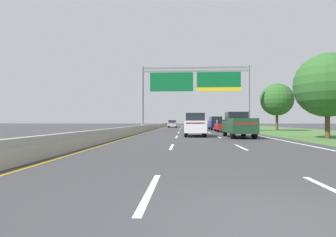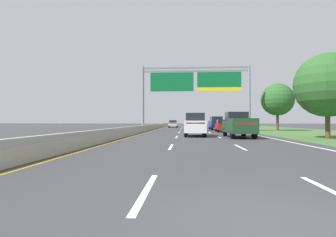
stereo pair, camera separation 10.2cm
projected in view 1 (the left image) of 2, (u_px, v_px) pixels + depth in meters
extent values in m
plane|color=#333335|center=(192.00, 131.00, 38.60)|extent=(220.00, 220.00, 0.00)
cube|color=white|center=(150.00, 191.00, 5.28)|extent=(0.14, 3.00, 0.01)
cube|color=white|center=(172.00, 147.00, 14.27)|extent=(0.14, 3.00, 0.01)
cube|color=white|center=(177.00, 137.00, 23.25)|extent=(0.14, 3.00, 0.01)
cube|color=white|center=(179.00, 132.00, 32.23)|extent=(0.14, 3.00, 0.01)
cube|color=white|center=(180.00, 130.00, 41.21)|extent=(0.14, 3.00, 0.01)
cube|color=white|center=(181.00, 128.00, 50.19)|extent=(0.14, 3.00, 0.01)
cube|color=white|center=(181.00, 127.00, 59.18)|extent=(0.14, 3.00, 0.01)
cube|color=white|center=(182.00, 126.00, 68.16)|extent=(0.14, 3.00, 0.01)
cube|color=white|center=(182.00, 126.00, 77.14)|extent=(0.14, 3.00, 0.01)
cube|color=white|center=(182.00, 125.00, 86.12)|extent=(0.14, 3.00, 0.01)
cube|color=white|center=(241.00, 147.00, 14.04)|extent=(0.14, 3.00, 0.01)
cube|color=white|center=(219.00, 137.00, 23.02)|extent=(0.14, 3.00, 0.01)
cube|color=white|center=(209.00, 132.00, 32.00)|extent=(0.14, 3.00, 0.01)
cube|color=white|center=(204.00, 130.00, 40.98)|extent=(0.14, 3.00, 0.01)
cube|color=white|center=(200.00, 128.00, 49.96)|extent=(0.14, 3.00, 0.01)
cube|color=white|center=(198.00, 127.00, 58.95)|extent=(0.14, 3.00, 0.01)
cube|color=white|center=(196.00, 126.00, 67.93)|extent=(0.14, 3.00, 0.01)
cube|color=white|center=(195.00, 126.00, 76.91)|extent=(0.14, 3.00, 0.01)
cube|color=white|center=(194.00, 125.00, 85.89)|extent=(0.14, 3.00, 0.01)
cube|color=white|center=(233.00, 131.00, 38.24)|extent=(0.16, 106.00, 0.01)
cube|color=gold|center=(152.00, 130.00, 38.97)|extent=(0.16, 106.00, 0.01)
cube|color=#3D602D|center=(290.00, 131.00, 37.73)|extent=(14.00, 110.00, 0.02)
cube|color=#A8A399|center=(148.00, 129.00, 39.02)|extent=(0.60, 110.00, 0.55)
cube|color=#A8A399|center=(148.00, 126.00, 39.02)|extent=(0.25, 110.00, 0.30)
cylinder|color=gray|center=(142.00, 99.00, 37.01)|extent=(0.36, 0.36, 9.06)
cylinder|color=gray|center=(249.00, 98.00, 36.09)|extent=(0.36, 0.36, 9.06)
cube|color=gray|center=(195.00, 68.00, 36.59)|extent=(14.70, 0.24, 0.20)
cube|color=gray|center=(195.00, 71.00, 36.59)|extent=(14.70, 0.24, 0.20)
cube|color=#0C602D|center=(172.00, 82.00, 36.59)|extent=(6.00, 0.12, 2.63)
cube|color=#0C602D|center=(219.00, 80.00, 36.19)|extent=(6.00, 0.12, 2.13)
cube|color=yellow|center=(219.00, 89.00, 36.18)|extent=(6.00, 0.12, 0.50)
cube|color=#193D23|center=(238.00, 127.00, 22.54)|extent=(2.06, 5.42, 1.00)
cube|color=black|center=(236.00, 116.00, 23.39)|extent=(1.74, 1.92, 0.78)
cube|color=#B21414|center=(246.00, 123.00, 19.88)|extent=(1.68, 0.10, 0.12)
cube|color=#193D23|center=(243.00, 120.00, 20.82)|extent=(2.02, 1.96, 0.20)
cylinder|color=black|center=(225.00, 132.00, 24.41)|extent=(0.31, 0.84, 0.84)
cylinder|color=black|center=(243.00, 132.00, 24.32)|extent=(0.31, 0.84, 0.84)
cylinder|color=black|center=(232.00, 133.00, 20.74)|extent=(0.31, 0.84, 0.84)
cylinder|color=black|center=(254.00, 134.00, 20.66)|extent=(0.31, 0.84, 0.84)
cube|color=silver|center=(195.00, 126.00, 24.30)|extent=(2.04, 4.75, 1.05)
cube|color=black|center=(195.00, 117.00, 24.16)|extent=(1.72, 3.05, 0.68)
cube|color=#B21414|center=(195.00, 123.00, 22.00)|extent=(1.60, 0.13, 0.12)
cylinder|color=black|center=(187.00, 131.00, 25.96)|extent=(0.28, 0.77, 0.76)
cylinder|color=black|center=(203.00, 131.00, 25.81)|extent=(0.28, 0.77, 0.76)
cylinder|color=black|center=(186.00, 133.00, 22.78)|extent=(0.28, 0.77, 0.76)
cylinder|color=black|center=(205.00, 133.00, 22.63)|extent=(0.28, 0.77, 0.76)
cube|color=#B2B5BA|center=(172.00, 124.00, 57.08)|extent=(1.89, 4.43, 0.72)
cube|color=black|center=(172.00, 121.00, 57.03)|extent=(1.60, 2.32, 0.52)
cube|color=#B21414|center=(172.00, 123.00, 54.93)|extent=(1.53, 0.10, 0.12)
cylinder|color=black|center=(169.00, 126.00, 58.63)|extent=(0.23, 0.66, 0.66)
cylinder|color=black|center=(176.00, 126.00, 58.50)|extent=(0.23, 0.66, 0.66)
cylinder|color=black|center=(168.00, 126.00, 55.64)|extent=(0.23, 0.66, 0.66)
cylinder|color=black|center=(176.00, 126.00, 55.52)|extent=(0.23, 0.66, 0.66)
cube|color=maroon|center=(223.00, 127.00, 33.97)|extent=(1.93, 4.44, 0.72)
cube|color=black|center=(223.00, 122.00, 33.93)|extent=(1.62, 2.34, 0.52)
cube|color=#B21414|center=(225.00, 125.00, 31.82)|extent=(1.53, 0.12, 0.12)
cylinder|color=black|center=(216.00, 129.00, 35.53)|extent=(0.24, 0.67, 0.66)
cylinder|color=black|center=(228.00, 129.00, 35.39)|extent=(0.24, 0.67, 0.66)
cylinder|color=black|center=(218.00, 130.00, 32.55)|extent=(0.24, 0.67, 0.66)
cylinder|color=black|center=(231.00, 130.00, 32.41)|extent=(0.24, 0.67, 0.66)
cube|color=navy|center=(215.00, 124.00, 42.30)|extent=(2.02, 4.75, 1.05)
cube|color=black|center=(216.00, 119.00, 42.15)|extent=(1.71, 3.04, 0.68)
cube|color=#B21414|center=(218.00, 122.00, 39.99)|extent=(1.60, 0.12, 0.12)
cylinder|color=black|center=(209.00, 127.00, 43.92)|extent=(0.28, 0.77, 0.76)
cylinder|color=black|center=(219.00, 127.00, 43.86)|extent=(0.28, 0.77, 0.76)
cylinder|color=black|center=(212.00, 128.00, 40.72)|extent=(0.28, 0.77, 0.76)
cylinder|color=black|center=(222.00, 128.00, 40.66)|extent=(0.28, 0.77, 0.76)
cube|color=black|center=(193.00, 124.00, 43.54)|extent=(1.92, 4.71, 1.05)
cube|color=black|center=(193.00, 119.00, 43.40)|extent=(1.65, 3.01, 0.68)
cube|color=#B21414|center=(193.00, 122.00, 41.23)|extent=(1.60, 0.09, 0.12)
cylinder|color=black|center=(188.00, 127.00, 45.18)|extent=(0.26, 0.76, 0.76)
cylinder|color=black|center=(197.00, 127.00, 45.08)|extent=(0.26, 0.76, 0.76)
cylinder|color=black|center=(188.00, 127.00, 41.98)|extent=(0.26, 0.76, 0.76)
cylinder|color=black|center=(198.00, 127.00, 41.89)|extent=(0.26, 0.76, 0.76)
cylinder|color=#4C3823|center=(327.00, 125.00, 20.71)|extent=(0.36, 0.36, 2.22)
sphere|color=#285623|center=(327.00, 85.00, 20.74)|extent=(5.03, 5.03, 5.03)
cylinder|color=#4C3823|center=(277.00, 122.00, 38.17)|extent=(0.36, 0.36, 2.65)
sphere|color=#285623|center=(277.00, 100.00, 38.20)|extent=(4.67, 4.67, 4.67)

